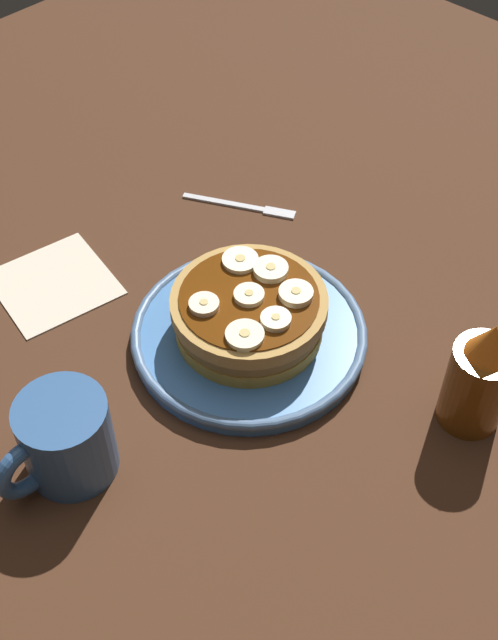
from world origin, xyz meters
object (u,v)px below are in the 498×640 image
plate (249,334)px  banana_slice_3 (276,320)px  syrup_bottle (479,379)px  pancake_stack (251,312)px  napkin (54,283)px  banana_slice_5 (204,305)px  banana_slice_6 (271,270)px  fork (246,206)px  banana_slice_0 (245,296)px  banana_slice_2 (296,294)px  banana_slice_1 (240,261)px  banana_slice_4 (245,335)px  coffee_mug (63,440)px

plate → banana_slice_3: size_ratio=8.18×
plate → syrup_bottle: size_ratio=1.90×
pancake_stack → napkin: bearing=-66.0°
banana_slice_5 → banana_slice_6: bearing=170.3°
napkin → fork: 22.92cm
banana_slice_0 → fork: 20.58cm
banana_slice_2 → banana_slice_6: bearing=-100.7°
plate → fork: (-13.87, -13.95, -0.71)cm
banana_slice_0 → banana_slice_1: (-2.99, -3.51, -0.03)cm
pancake_stack → banana_slice_6: (-3.37, -0.78, 2.51)cm
syrup_bottle → pancake_stack: bearing=-71.1°
pancake_stack → banana_slice_6: banana_slice_6 is taller
banana_slice_4 → banana_slice_2: bearing=-179.4°
banana_slice_1 → pancake_stack: bearing=57.8°
coffee_mug → banana_slice_4: bearing=166.4°
banana_slice_1 → syrup_bottle: syrup_bottle is taller
banana_slice_2 → coffee_mug: 23.86cm
banana_slice_3 → banana_slice_6: (-4.23, -4.55, 0.04)cm
fork → banana_slice_4: bearing=44.1°
coffee_mug → napkin: bearing=-123.0°
coffee_mug → napkin: size_ratio=0.96×
coffee_mug → syrup_bottle: 34.60cm
coffee_mug → banana_slice_1: bearing=-173.2°
banana_slice_1 → napkin: 20.23cm
pancake_stack → banana_slice_5: bearing=-27.0°
pancake_stack → banana_slice_5: banana_slice_5 is taller
banana_slice_4 → fork: (-17.52, -16.97, -5.96)cm
banana_slice_6 → syrup_bottle: 20.97cm
pancake_stack → fork: bearing=-134.1°
syrup_bottle → banana_slice_2: bearing=-76.2°
pancake_stack → coffee_mug: coffee_mug is taller
plate → banana_slice_3: banana_slice_3 is taller
napkin → coffee_mug: bearing=57.0°
pancake_stack → fork: (-13.51, -13.92, -3.55)cm
banana_slice_2 → pancake_stack: bearing=-48.3°
banana_slice_3 → fork: 23.58cm
banana_slice_2 → syrup_bottle: bearing=103.8°
banana_slice_1 → coffee_mug: 23.38cm
pancake_stack → banana_slice_1: banana_slice_1 is taller
banana_slice_1 → napkin: banana_slice_1 is taller
banana_slice_6 → fork: size_ratio=0.28×
banana_slice_2 → fork: (-10.86, -16.91, -6.07)cm
pancake_stack → coffee_mug: bearing=-2.7°
plate → napkin: size_ratio=2.04×
banana_slice_3 → banana_slice_4: banana_slice_3 is taller
plate → coffee_mug: (20.40, -1.01, 3.08)cm
banana_slice_2 → banana_slice_3: bearing=12.6°
pancake_stack → banana_slice_2: size_ratio=4.64×
banana_slice_2 → banana_slice_5: bearing=-37.0°
banana_slice_2 → banana_slice_3: banana_slice_2 is taller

